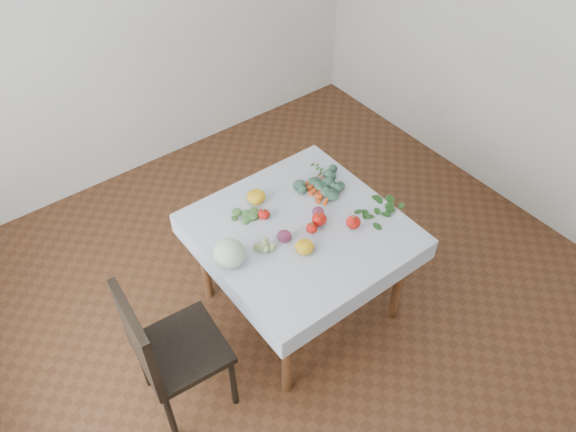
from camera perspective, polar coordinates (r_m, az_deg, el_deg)
name	(u,v)px	position (r m, az deg, el deg)	size (l,w,h in m)	color
ground	(299,305)	(3.87, 1.14, -8.98)	(4.00, 4.00, 0.00)	brown
back_wall	(129,9)	(4.41, -15.88, 19.55)	(4.00, 0.04, 2.70)	white
table	(301,239)	(3.36, 1.29, -2.39)	(1.00, 1.00, 0.75)	brown
tablecloth	(301,228)	(3.29, 1.32, -1.22)	(1.12, 1.12, 0.01)	white
chair	(164,348)	(3.08, -12.52, -12.98)	(0.48, 0.48, 0.99)	black
cabbage	(229,254)	(3.06, -5.99, -3.83)	(0.18, 0.18, 0.16)	beige
tomato_a	(264,214)	(3.33, -2.47, 0.18)	(0.07, 0.07, 0.06)	red
tomato_b	(319,219)	(3.29, 3.19, -0.31)	(0.09, 0.09, 0.08)	red
tomato_c	(312,228)	(3.25, 2.43, -1.23)	(0.07, 0.07, 0.06)	red
tomato_d	(353,222)	(3.29, 6.65, -0.62)	(0.09, 0.09, 0.08)	red
heirloom_back	(256,197)	(3.42, -3.25, 1.96)	(0.12, 0.12, 0.08)	gold
heirloom_front	(305,247)	(3.13, 1.70, -3.15)	(0.11, 0.11, 0.08)	gold
onion_a	(284,236)	(3.19, -0.39, -2.07)	(0.08, 0.08, 0.07)	#511734
onion_b	(318,212)	(3.34, 3.07, 0.41)	(0.07, 0.07, 0.06)	#511734
tomatillo_cluster	(269,245)	(3.17, -1.93, -2.92)	(0.15, 0.09, 0.04)	#C1CC76
carrot_bunch	(321,187)	(3.53, 3.36, 3.00)	(0.21, 0.26, 0.03)	#F4571B
kale_bunch	(321,184)	(3.54, 3.42, 3.25)	(0.35, 0.26, 0.04)	#3C6249
basil_bunch	(383,209)	(3.43, 9.61, 0.67)	(0.28, 0.22, 0.01)	#255119
dill_bunch	(246,214)	(3.36, -4.27, 0.16)	(0.25, 0.18, 0.02)	#4A7C38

